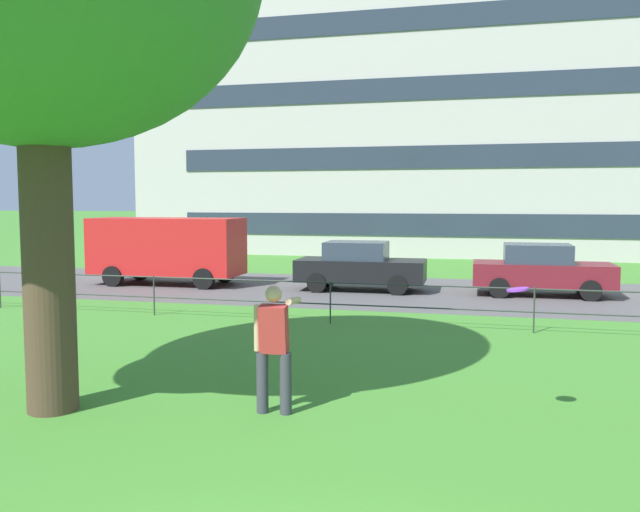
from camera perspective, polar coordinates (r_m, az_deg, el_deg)
street_strip at (r=20.54m, az=10.67°, el=-3.17°), size 80.00×7.57×0.01m
park_fence at (r=14.84m, az=9.36°, el=-3.61°), size 31.37×0.04×1.00m
person_thrower at (r=8.85m, az=-4.00°, el=-7.64°), size 0.51×0.79×1.72m
frisbee at (r=8.52m, az=16.72°, el=-2.79°), size 0.27×0.27×0.06m
panel_van_center at (r=22.78m, az=-13.03°, el=0.78°), size 5.04×2.18×2.24m
car_black_far_left at (r=20.77m, az=3.46°, el=-0.85°), size 4.04×1.89×1.54m
car_maroon_right at (r=20.66m, az=18.55°, el=-1.13°), size 4.02×1.85×1.54m
apartment_building_background at (r=39.82m, az=15.36°, el=15.08°), size 38.49×13.87×20.05m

